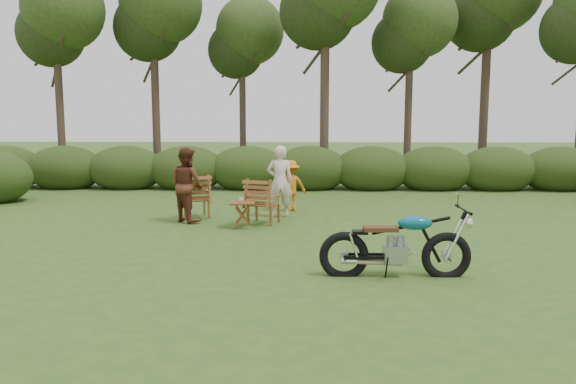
{
  "coord_description": "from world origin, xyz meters",
  "views": [
    {
      "loc": [
        -0.17,
        -9.06,
        2.39
      ],
      "look_at": [
        -0.48,
        1.7,
        0.9
      ],
      "focal_mm": 35.0,
      "sensor_mm": 36.0,
      "label": 1
    }
  ],
  "objects_px": {
    "lawn_chair_right": "(264,223)",
    "lawn_chair_left": "(195,218)",
    "adult_a": "(280,217)",
    "motorcycle": "(394,276)",
    "side_table": "(242,215)",
    "child": "(291,211)",
    "adult_b": "(188,222)",
    "cup": "(241,200)"
  },
  "relations": [
    {
      "from": "cup",
      "to": "adult_a",
      "type": "bearing_deg",
      "value": 60.44
    },
    {
      "from": "child",
      "to": "cup",
      "type": "bearing_deg",
      "value": 44.3
    },
    {
      "from": "cup",
      "to": "lawn_chair_right",
      "type": "bearing_deg",
      "value": 50.22
    },
    {
      "from": "cup",
      "to": "motorcycle",
      "type": "bearing_deg",
      "value": -52.59
    },
    {
      "from": "side_table",
      "to": "adult_a",
      "type": "distance_m",
      "value": 1.58
    },
    {
      "from": "side_table",
      "to": "child",
      "type": "xyz_separation_m",
      "value": [
        0.97,
        2.2,
        -0.28
      ]
    },
    {
      "from": "lawn_chair_right",
      "to": "child",
      "type": "distance_m",
      "value": 1.74
    },
    {
      "from": "cup",
      "to": "adult_b",
      "type": "distance_m",
      "value": 1.57
    },
    {
      "from": "motorcycle",
      "to": "side_table",
      "type": "xyz_separation_m",
      "value": [
        -2.66,
        3.48,
        0.28
      ]
    },
    {
      "from": "adult_a",
      "to": "adult_b",
      "type": "xyz_separation_m",
      "value": [
        -2.05,
        -0.67,
        0.0
      ]
    },
    {
      "from": "side_table",
      "to": "child",
      "type": "height_order",
      "value": "child"
    },
    {
      "from": "side_table",
      "to": "cup",
      "type": "xyz_separation_m",
      "value": [
        -0.02,
        0.03,
        0.32
      ]
    },
    {
      "from": "side_table",
      "to": "cup",
      "type": "height_order",
      "value": "cup"
    },
    {
      "from": "adult_b",
      "to": "lawn_chair_left",
      "type": "bearing_deg",
      "value": -55.98
    },
    {
      "from": "side_table",
      "to": "adult_b",
      "type": "bearing_deg",
      "value": 151.93
    },
    {
      "from": "motorcycle",
      "to": "lawn_chair_left",
      "type": "bearing_deg",
      "value": 129.48
    },
    {
      "from": "adult_b",
      "to": "side_table",
      "type": "bearing_deg",
      "value": -165.7
    },
    {
      "from": "lawn_chair_right",
      "to": "adult_b",
      "type": "bearing_deg",
      "value": 14.3
    },
    {
      "from": "lawn_chair_left",
      "to": "cup",
      "type": "bearing_deg",
      "value": 113.23
    },
    {
      "from": "lawn_chair_right",
      "to": "cup",
      "type": "distance_m",
      "value": 0.91
    },
    {
      "from": "lawn_chair_left",
      "to": "adult_b",
      "type": "relative_size",
      "value": 0.6
    },
    {
      "from": "motorcycle",
      "to": "cup",
      "type": "height_order",
      "value": "cup"
    },
    {
      "from": "adult_b",
      "to": "child",
      "type": "distance_m",
      "value": 2.73
    },
    {
      "from": "motorcycle",
      "to": "adult_a",
      "type": "distance_m",
      "value": 5.22
    },
    {
      "from": "side_table",
      "to": "child",
      "type": "distance_m",
      "value": 2.42
    },
    {
      "from": "lawn_chair_right",
      "to": "cup",
      "type": "relative_size",
      "value": 8.92
    },
    {
      "from": "adult_a",
      "to": "adult_b",
      "type": "distance_m",
      "value": 2.16
    },
    {
      "from": "lawn_chair_right",
      "to": "adult_a",
      "type": "relative_size",
      "value": 0.59
    },
    {
      "from": "adult_a",
      "to": "child",
      "type": "bearing_deg",
      "value": -110.44
    },
    {
      "from": "motorcycle",
      "to": "cup",
      "type": "distance_m",
      "value": 4.46
    },
    {
      "from": "child",
      "to": "motorcycle",
      "type": "bearing_deg",
      "value": 85.43
    },
    {
      "from": "side_table",
      "to": "cup",
      "type": "bearing_deg",
      "value": 130.81
    },
    {
      "from": "lawn_chair_right",
      "to": "adult_a",
      "type": "bearing_deg",
      "value": -92.45
    },
    {
      "from": "lawn_chair_right",
      "to": "lawn_chair_left",
      "type": "bearing_deg",
      "value": -1.94
    },
    {
      "from": "lawn_chair_right",
      "to": "adult_b",
      "type": "relative_size",
      "value": 0.6
    },
    {
      "from": "motorcycle",
      "to": "child",
      "type": "bearing_deg",
      "value": 106.21
    },
    {
      "from": "lawn_chair_left",
      "to": "lawn_chair_right",
      "type": "bearing_deg",
      "value": 135.79
    },
    {
      "from": "side_table",
      "to": "cup",
      "type": "relative_size",
      "value": 5.03
    },
    {
      "from": "side_table",
      "to": "adult_a",
      "type": "xyz_separation_m",
      "value": [
        0.74,
        1.37,
        -0.28
      ]
    },
    {
      "from": "adult_b",
      "to": "child",
      "type": "bearing_deg",
      "value": -104.25
    },
    {
      "from": "lawn_chair_left",
      "to": "adult_a",
      "type": "distance_m",
      "value": 1.98
    },
    {
      "from": "motorcycle",
      "to": "child",
      "type": "height_order",
      "value": "child"
    }
  ]
}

